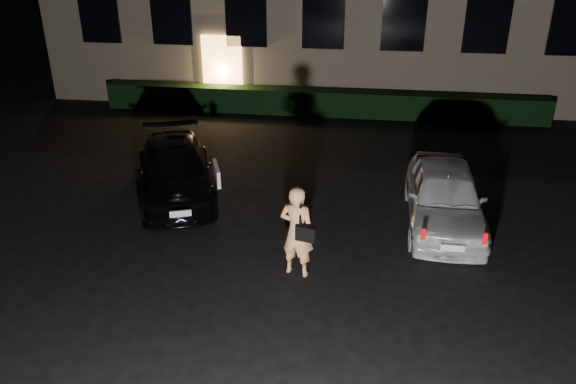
# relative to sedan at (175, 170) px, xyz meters

# --- Properties ---
(ground) EXTENTS (80.00, 80.00, 0.00)m
(ground) POSITION_rel_sedan_xyz_m (2.85, -3.69, -0.60)
(ground) COLOR black
(ground) RESTS_ON ground
(hedge) EXTENTS (15.00, 0.70, 0.85)m
(hedge) POSITION_rel_sedan_xyz_m (2.85, 6.81, -0.18)
(hedge) COLOR black
(hedge) RESTS_ON ground
(sedan) EXTENTS (3.08, 4.50, 1.21)m
(sedan) POSITION_rel_sedan_xyz_m (0.00, 0.00, 0.00)
(sedan) COLOR black
(sedan) RESTS_ON ground
(hatch) EXTENTS (1.63, 3.90, 1.32)m
(hatch) POSITION_rel_sedan_xyz_m (6.18, -0.67, 0.06)
(hatch) COLOR silver
(hatch) RESTS_ON ground
(man) EXTENTS (0.74, 0.57, 1.77)m
(man) POSITION_rel_sedan_xyz_m (3.31, -3.04, 0.29)
(man) COLOR #FFA667
(man) RESTS_ON ground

